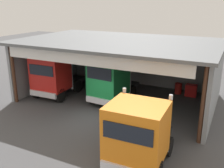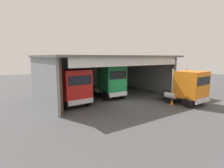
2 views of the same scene
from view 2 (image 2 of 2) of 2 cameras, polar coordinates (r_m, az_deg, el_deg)
ground_plane at (r=18.33m, az=5.64°, el=-6.14°), size 80.00×80.00×0.00m
workshop_shed at (r=21.98m, az=-3.15°, el=5.22°), size 14.88×9.78×4.77m
truck_red_left_bay at (r=17.40m, az=-12.14°, el=-1.01°), size 2.84×5.18×3.47m
truck_green_center_left_bay at (r=20.33m, az=-0.56°, el=0.92°), size 2.59×5.23×3.67m
truck_orange_center_right_bay at (r=19.24m, az=22.86°, el=-0.81°), size 2.80×4.72×3.47m
oil_drum at (r=26.62m, az=1.44°, el=-0.51°), size 0.58×0.58×0.90m
tool_cart at (r=27.14m, az=3.50°, el=-0.24°), size 0.90×0.60×1.00m
traffic_cone at (r=18.70m, az=18.25°, el=-5.35°), size 0.36×0.36×0.56m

